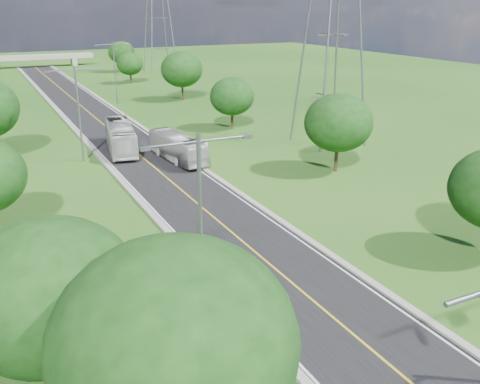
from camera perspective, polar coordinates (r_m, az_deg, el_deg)
The scene contains 20 objects.
ground at distance 75.13m, azimuth -14.01°, elevation 6.66°, with size 260.00×260.00×0.00m, color #1A4714.
road at distance 80.87m, azimuth -14.99°, elevation 7.49°, with size 8.00×150.00×0.06m, color black.
curb_left at distance 80.15m, azimuth -17.98°, elevation 7.15°, with size 0.50×150.00×0.22m, color gray.
curb_right at distance 81.78m, azimuth -12.07°, elevation 7.91°, with size 0.50×150.00×0.22m, color gray.
speed_limit_sign at distance 55.77m, azimuth -3.71°, elevation 4.53°, with size 0.55×0.09×2.40m.
overpass at distance 153.14m, azimuth -21.12°, elevation 13.20°, with size 30.00×3.00×3.20m.
streetlight_near_left at distance 27.50m, azimuth -4.27°, elevation -2.01°, with size 5.90×0.25×10.00m.
streetlight_mid_left at distance 58.41m, azimuth -16.87°, elevation 8.79°, with size 5.90×0.25×10.00m.
streetlight_far_right at distance 92.84m, azimuth -13.23°, elevation 12.82°, with size 5.90×0.25×10.00m.
power_tower_near at distance 63.95m, azimuth 9.95°, elevation 17.47°, with size 9.00×6.40×28.00m.
power_tower_far at distance 133.39m, azimuth -8.77°, elevation 18.48°, with size 9.00×6.40×28.00m.
tree_la at distance 22.53m, azimuth -19.56°, elevation -10.21°, with size 7.14×7.14×8.30m.
tree_lf at distance 17.67m, azimuth -6.98°, elevation -15.63°, with size 7.98×7.98×9.28m.
tree_rb at distance 53.47m, azimuth 10.46°, elevation 7.28°, with size 6.72×6.72×7.82m.
tree_rc at distance 71.64m, azimuth -0.87°, elevation 10.16°, with size 5.88×5.88×6.84m.
tree_rd at distance 94.19m, azimuth -6.24°, elevation 12.89°, with size 7.14×7.14×8.30m.
tree_re at distance 116.33m, azimuth -11.67°, elevation 13.25°, with size 5.46×5.46×6.35m.
tree_rf at distance 136.42m, azimuth -12.54°, elevation 14.33°, with size 6.30×6.30×7.33m.
bus_outbound at distance 57.48m, azimuth -6.70°, elevation 4.75°, with size 2.36×10.10×2.81m, color beige.
bus_inbound at distance 62.42m, azimuth -12.63°, elevation 5.78°, with size 2.70×11.53×3.21m, color silver.
Camera 1 is at (-15.53, -11.74, 16.02)m, focal length 40.00 mm.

